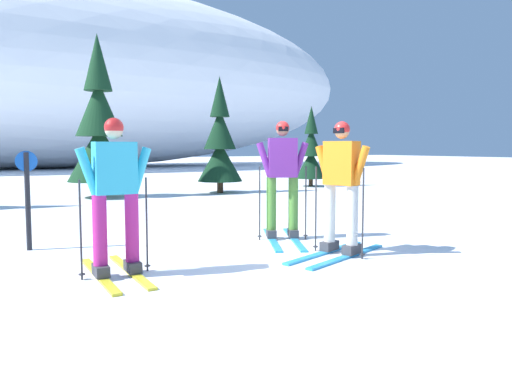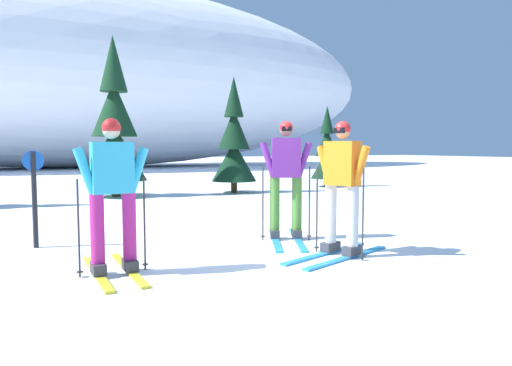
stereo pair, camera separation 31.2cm
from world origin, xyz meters
name	(u,v)px [view 1 (the left image)]	position (x,y,z in m)	size (l,w,h in m)	color
ground_plane	(267,252)	(0.00, 0.00, 0.00)	(120.00, 120.00, 0.00)	white
skier_purple_jacket	(282,177)	(0.67, 0.68, 0.96)	(1.13, 1.77, 1.82)	#2893CC
skier_orange_jacket	(341,185)	(0.79, -0.57, 0.92)	(1.79, 1.00, 1.75)	#2893CC
skier_cyan_jacket	(115,194)	(-2.04, -0.21, 0.92)	(0.81, 1.63, 1.73)	gold
pine_tree_center_left	(99,130)	(-0.57, 8.35, 1.92)	(1.77, 1.77, 4.58)	#47301E
pine_tree_center_right	(220,144)	(2.96, 7.90, 1.51)	(1.39, 1.39, 3.60)	#47301E
pine_tree_far_right	(311,153)	(6.85, 8.48, 1.22)	(1.12, 1.12, 2.91)	#47301E
snow_ridge_background	(50,73)	(0.32, 29.48, 6.41)	(46.09, 16.07, 12.81)	white
trail_marker_post	(27,194)	(-2.80, 1.73, 0.78)	(0.28, 0.07, 1.37)	black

